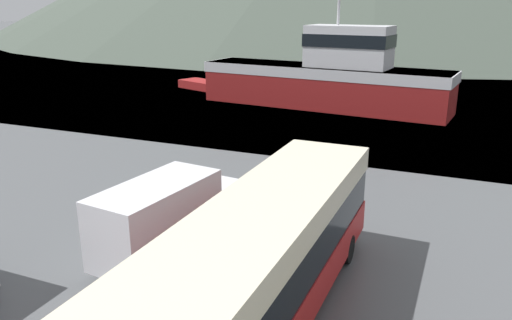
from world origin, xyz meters
name	(u,v)px	position (x,y,z in m)	size (l,w,h in m)	color
water_surface	(452,35)	(0.00, 143.58, 0.00)	(240.00, 240.00, 0.00)	slate
tour_bus	(264,258)	(0.48, 9.81, 1.86)	(2.75, 11.55, 3.30)	red
delivery_van	(170,214)	(-3.75, 12.25, 1.33)	(2.66, 6.40, 2.53)	silver
fishing_boat	(328,77)	(-5.36, 37.56, 2.39)	(19.85, 6.44, 11.15)	maroon
small_boat	(206,85)	(-18.20, 41.57, 0.38)	(6.05, 4.05, 0.76)	maroon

